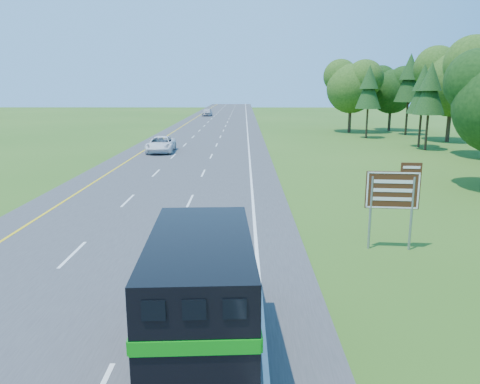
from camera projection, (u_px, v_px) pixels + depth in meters
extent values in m
cube|color=#38383A|center=(203.00, 142.00, 56.61)|extent=(15.00, 260.00, 0.04)
cube|color=yellow|center=(158.00, 142.00, 56.65)|extent=(0.15, 260.00, 0.01)
cube|color=white|center=(248.00, 142.00, 56.56)|extent=(0.15, 260.00, 0.01)
cylinder|color=black|center=(175.00, 286.00, 14.39)|extent=(0.37, 1.02, 1.00)
cylinder|color=black|center=(237.00, 285.00, 14.47)|extent=(0.37, 1.02, 1.00)
cylinder|color=black|center=(157.00, 370.00, 10.13)|extent=(0.37, 1.02, 1.00)
cylinder|color=black|center=(245.00, 368.00, 10.21)|extent=(0.37, 1.02, 1.00)
cube|color=black|center=(203.00, 330.00, 11.56)|extent=(2.58, 7.39, 0.25)
cube|color=black|center=(205.00, 253.00, 14.10)|extent=(2.32, 1.76, 1.73)
cube|color=black|center=(206.00, 230.00, 14.81)|extent=(2.00, 0.16, 0.55)
cube|color=black|center=(201.00, 290.00, 10.64)|extent=(2.56, 5.40, 2.50)
cube|color=#07860E|center=(195.00, 348.00, 8.02)|extent=(2.28, 0.16, 0.27)
cube|color=#07860E|center=(149.00, 285.00, 10.56)|extent=(0.32, 5.28, 0.27)
cube|color=#07860E|center=(251.00, 283.00, 10.66)|extent=(0.32, 5.28, 0.27)
cube|color=black|center=(153.00, 311.00, 7.83)|extent=(0.41, 0.06, 0.36)
cube|color=black|center=(194.00, 310.00, 7.86)|extent=(0.41, 0.06, 0.36)
cube|color=black|center=(235.00, 309.00, 7.89)|extent=(0.41, 0.06, 0.36)
imported|color=white|center=(161.00, 144.00, 47.64)|extent=(2.89, 5.82, 1.58)
imported|color=#B2B2B9|center=(207.00, 112.00, 107.52)|extent=(2.25, 5.06, 1.69)
cylinder|color=gray|center=(370.00, 213.00, 19.05)|extent=(0.10, 0.10, 3.05)
cylinder|color=gray|center=(412.00, 214.00, 18.88)|extent=(0.10, 0.10, 3.05)
cube|color=#431F0E|center=(393.00, 190.00, 18.76)|extent=(2.13, 0.27, 1.53)
cube|color=#431F0E|center=(411.00, 167.00, 18.48)|extent=(0.82, 0.14, 0.37)
cube|color=white|center=(393.00, 190.00, 18.72)|extent=(2.03, 0.21, 1.46)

